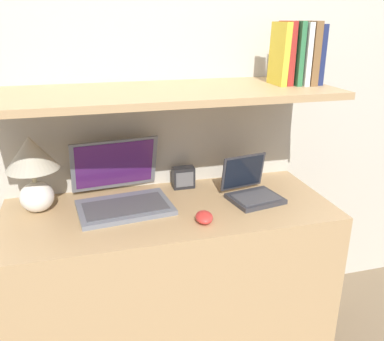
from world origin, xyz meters
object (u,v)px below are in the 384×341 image
at_px(table_lamp, 33,166).
at_px(router_box, 183,178).
at_px(book_red, 286,53).
at_px(book_yellow, 279,54).
at_px(laptop_large, 121,192).
at_px(laptop_small, 251,190).
at_px(book_navy, 314,54).
at_px(computer_mouse, 204,217).
at_px(book_brown, 306,53).
at_px(book_green, 293,53).
at_px(book_white, 300,54).

relative_size(table_lamp, router_box, 3.13).
height_order(book_red, book_yellow, book_red).
distance_m(laptop_large, laptop_small, 0.58).
bearing_deg(book_navy, laptop_small, -168.14).
height_order(computer_mouse, book_red, book_red).
height_order(router_box, book_brown, book_brown).
bearing_deg(book_red, book_brown, 0.00).
xyz_separation_m(computer_mouse, book_brown, (0.51, 0.22, 0.60)).
bearing_deg(book_navy, router_box, 165.75).
xyz_separation_m(book_brown, book_green, (-0.06, 0.00, -0.00)).
distance_m(computer_mouse, book_white, 0.80).
bearing_deg(book_brown, book_yellow, 180.00).
distance_m(router_box, book_red, 0.72).
relative_size(book_white, book_red, 0.98).
bearing_deg(laptop_small, laptop_large, 171.39).
height_order(book_navy, book_white, book_white).
bearing_deg(book_red, laptop_small, -158.47).
xyz_separation_m(computer_mouse, book_yellow, (0.39, 0.22, 0.60)).
bearing_deg(book_navy, table_lamp, 177.50).
distance_m(book_green, book_yellow, 0.07).
xyz_separation_m(laptop_small, computer_mouse, (-0.27, -0.16, -0.02)).
height_order(computer_mouse, book_brown, book_brown).
relative_size(computer_mouse, book_yellow, 0.42).
relative_size(computer_mouse, router_box, 1.04).
xyz_separation_m(book_brown, book_yellow, (-0.13, 0.00, -0.00)).
xyz_separation_m(laptop_large, book_white, (0.78, -0.03, 0.56)).
bearing_deg(book_navy, computer_mouse, -157.88).
distance_m(book_navy, book_yellow, 0.16).
relative_size(table_lamp, book_yellow, 1.27).
relative_size(laptop_small, book_green, 0.98).
relative_size(router_box, book_white, 0.41).
xyz_separation_m(router_box, book_yellow, (0.38, -0.14, 0.57)).
distance_m(computer_mouse, book_green, 0.79).
bearing_deg(book_green, laptop_large, 177.93).
distance_m(book_white, book_yellow, 0.10).
relative_size(laptop_small, book_white, 1.00).
xyz_separation_m(laptop_large, computer_mouse, (0.30, -0.25, -0.04)).
relative_size(laptop_large, book_navy, 1.72).
bearing_deg(book_navy, laptop_large, 178.17).
bearing_deg(book_yellow, book_red, 0.00).
bearing_deg(book_white, router_box, 163.84).
relative_size(laptop_large, book_yellow, 1.66).
height_order(book_navy, book_green, book_green).
bearing_deg(computer_mouse, book_yellow, 30.02).
xyz_separation_m(laptop_large, book_brown, (0.81, -0.03, 0.57)).
bearing_deg(laptop_large, book_red, -2.17).
xyz_separation_m(table_lamp, book_yellow, (1.03, -0.05, 0.42)).
relative_size(router_box, book_navy, 0.42).
xyz_separation_m(laptop_small, book_yellow, (0.12, 0.06, 0.58)).
height_order(computer_mouse, router_box, router_box).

